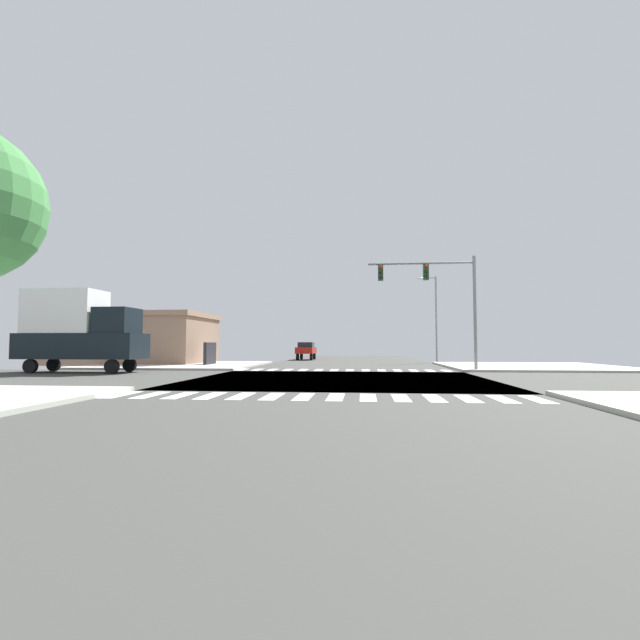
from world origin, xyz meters
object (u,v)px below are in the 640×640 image
at_px(box_truck_farside_1, 79,329).
at_px(sedan_crossing_2, 306,349).
at_px(street_lamp, 433,311).
at_px(traffic_signal_mast, 434,286).
at_px(bank_building, 135,339).

height_order(box_truck_farside_1, sedan_crossing_2, box_truck_farside_1).
bearing_deg(box_truck_farside_1, street_lamp, 126.39).
xyz_separation_m(traffic_signal_mast, box_truck_farside_1, (-21.09, -3.34, -2.68)).
bearing_deg(bank_building, street_lamp, 13.09).
xyz_separation_m(street_lamp, box_truck_farside_1, (-23.17, -17.08, -2.18)).
distance_m(traffic_signal_mast, box_truck_farside_1, 21.52).
bearing_deg(sedan_crossing_2, street_lamp, 155.87).
height_order(traffic_signal_mast, box_truck_farside_1, traffic_signal_mast).
bearing_deg(bank_building, traffic_signal_mast, -18.30).
bearing_deg(box_truck_farside_1, traffic_signal_mast, 98.99).
height_order(bank_building, sedan_crossing_2, bank_building).
height_order(street_lamp, bank_building, street_lamp).
bearing_deg(sedan_crossing_2, box_truck_farside_1, 64.99).
bearing_deg(street_lamp, traffic_signal_mast, -98.59).
xyz_separation_m(bank_building, sedan_crossing_2, (13.03, 11.59, -1.01)).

